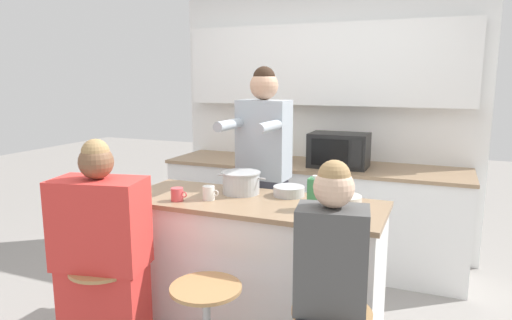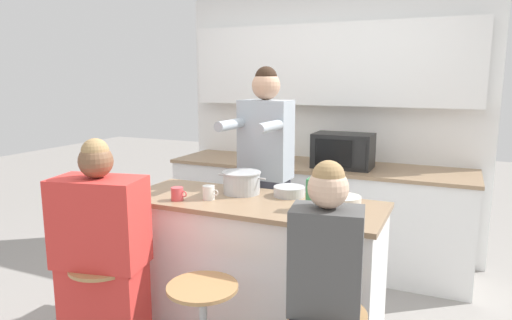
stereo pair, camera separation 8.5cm
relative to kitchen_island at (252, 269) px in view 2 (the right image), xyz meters
The scene contains 15 objects.
wall_back 2.07m from the kitchen_island, 90.00° to the left, with size 2.94×0.22×2.70m.
back_counter 1.43m from the kitchen_island, 90.00° to the left, with size 2.74×0.71×0.92m.
kitchen_island is the anchor object (origin of this frame).
bar_stool_leftmost 0.93m from the kitchen_island, 136.42° to the right, with size 0.38×0.38×0.63m.
person_cooking 0.69m from the kitchen_island, 103.80° to the left, with size 0.39×0.55×1.79m.
person_wrapped_blanket 0.93m from the kitchen_island, 137.44° to the right, with size 0.56×0.39×1.37m.
person_seated_near 0.92m from the kitchen_island, 43.35° to the right, with size 0.36×0.31×1.35m.
cooking_pot 0.57m from the kitchen_island, 135.07° to the left, with size 0.35×0.26×0.15m.
fruit_bowl 0.56m from the kitchen_island, 48.12° to the left, with size 0.21×0.21×0.06m.
mixing_bowl_steel 0.76m from the kitchen_island, ahead, with size 0.22×0.22×0.07m.
coffee_cup_near 0.58m from the kitchen_island, 161.06° to the right, with size 0.11×0.08×0.09m.
coffee_cup_far 0.69m from the kitchen_island, 156.49° to the right, with size 0.11×0.08×0.08m.
juice_carton 0.70m from the kitchen_island, ahead, with size 0.08×0.08×0.20m.
microwave 1.52m from the kitchen_island, 79.73° to the left, with size 0.51×0.33×0.30m.
potted_plant 1.57m from the kitchen_island, 102.02° to the left, with size 0.16×0.16×0.23m.
Camera 2 is at (1.17, -2.54, 1.70)m, focal length 32.00 mm.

